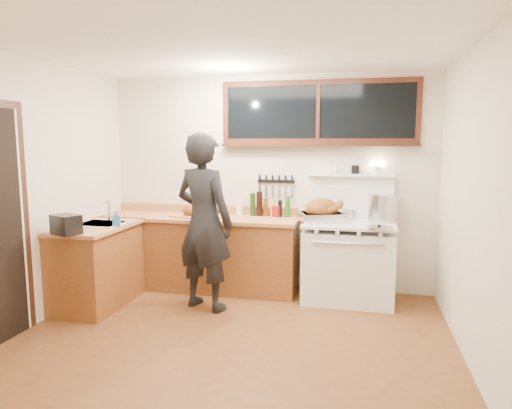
% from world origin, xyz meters
% --- Properties ---
extents(ground_plane, '(4.00, 3.50, 0.02)m').
position_xyz_m(ground_plane, '(0.00, 0.00, -0.01)').
color(ground_plane, '#5A3117').
extents(room_shell, '(4.10, 3.60, 2.65)m').
position_xyz_m(room_shell, '(0.00, 0.00, 1.65)').
color(room_shell, beige).
rests_on(room_shell, ground).
extents(counter_back, '(2.44, 0.64, 1.00)m').
position_xyz_m(counter_back, '(-0.80, 1.45, 0.45)').
color(counter_back, brown).
rests_on(counter_back, ground).
extents(counter_left, '(0.64, 1.09, 0.90)m').
position_xyz_m(counter_left, '(-1.70, 0.62, 0.45)').
color(counter_left, brown).
rests_on(counter_left, ground).
extents(sink_unit, '(0.50, 0.45, 0.37)m').
position_xyz_m(sink_unit, '(-1.68, 0.70, 0.85)').
color(sink_unit, white).
rests_on(sink_unit, counter_left).
extents(vintage_stove, '(1.02, 0.74, 1.58)m').
position_xyz_m(vintage_stove, '(1.00, 1.41, 0.47)').
color(vintage_stove, white).
rests_on(vintage_stove, ground).
extents(back_window, '(2.32, 0.13, 0.77)m').
position_xyz_m(back_window, '(0.60, 1.72, 2.06)').
color(back_window, black).
rests_on(back_window, room_shell).
extents(knife_strip, '(0.46, 0.03, 0.28)m').
position_xyz_m(knife_strip, '(0.10, 1.73, 1.31)').
color(knife_strip, black).
rests_on(knife_strip, room_shell).
extents(man, '(0.81, 0.66, 1.90)m').
position_xyz_m(man, '(-0.51, 0.80, 0.95)').
color(man, black).
rests_on(man, ground).
extents(soap_bottle, '(0.10, 0.10, 0.17)m').
position_xyz_m(soap_bottle, '(-1.43, 0.61, 0.99)').
color(soap_bottle, '#2266AB').
rests_on(soap_bottle, counter_left).
extents(toaster, '(0.33, 0.29, 0.19)m').
position_xyz_m(toaster, '(-1.70, 0.12, 1.00)').
color(toaster, black).
rests_on(toaster, counter_left).
extents(cutting_board, '(0.52, 0.44, 0.15)m').
position_xyz_m(cutting_board, '(-0.87, 1.39, 0.95)').
color(cutting_board, '#BC764A').
rests_on(cutting_board, counter_back).
extents(roast_turkey, '(0.60, 0.52, 0.26)m').
position_xyz_m(roast_turkey, '(0.70, 1.42, 1.00)').
color(roast_turkey, silver).
rests_on(roast_turkey, vintage_stove).
extents(stockpot, '(0.43, 0.43, 0.31)m').
position_xyz_m(stockpot, '(1.37, 1.58, 1.06)').
color(stockpot, silver).
rests_on(stockpot, vintage_stove).
extents(saucepan, '(0.19, 0.28, 0.11)m').
position_xyz_m(saucepan, '(1.00, 1.70, 0.96)').
color(saucepan, silver).
rests_on(saucepan, vintage_stove).
extents(pot_lid, '(0.34, 0.34, 0.04)m').
position_xyz_m(pot_lid, '(1.32, 1.10, 0.91)').
color(pot_lid, silver).
rests_on(pot_lid, vintage_stove).
extents(coffee_tin, '(0.10, 0.09, 0.13)m').
position_xyz_m(coffee_tin, '(0.13, 1.60, 0.97)').
color(coffee_tin, maroon).
rests_on(coffee_tin, counter_back).
extents(pitcher, '(0.12, 0.12, 0.17)m').
position_xyz_m(pitcher, '(-0.35, 1.68, 0.99)').
color(pitcher, white).
rests_on(pitcher, counter_back).
extents(bottle_cluster, '(0.50, 0.07, 0.30)m').
position_xyz_m(bottle_cluster, '(0.01, 1.63, 1.03)').
color(bottle_cluster, black).
rests_on(bottle_cluster, counter_back).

